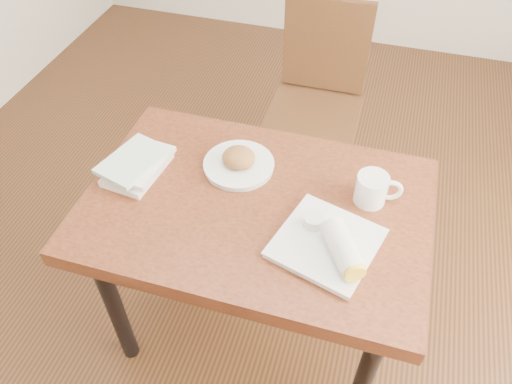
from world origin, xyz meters
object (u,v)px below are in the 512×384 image
(table, at_px, (256,222))
(chair_far, at_px, (318,91))
(coffee_mug, at_px, (373,189))
(plate_burrito, at_px, (331,244))
(plate_scone, at_px, (239,162))
(book_stack, at_px, (137,165))

(table, relative_size, chair_far, 1.15)
(coffee_mug, xyz_separation_m, plate_burrito, (-0.09, -0.24, -0.02))
(plate_scone, relative_size, plate_burrito, 0.71)
(plate_scone, relative_size, book_stack, 0.94)
(chair_far, xyz_separation_m, plate_scone, (-0.13, -0.82, 0.23))
(coffee_mug, xyz_separation_m, book_stack, (-0.77, -0.09, -0.02))
(chair_far, height_order, coffee_mug, chair_far)
(chair_far, bearing_deg, coffee_mug, -68.92)
(chair_far, relative_size, book_stack, 3.69)
(chair_far, distance_m, plate_burrito, 1.13)
(chair_far, xyz_separation_m, book_stack, (-0.45, -0.93, 0.23))
(chair_far, distance_m, book_stack, 1.06)
(plate_scone, bearing_deg, table, -53.89)
(chair_far, bearing_deg, plate_burrito, -77.51)
(table, height_order, chair_far, chair_far)
(plate_scone, xyz_separation_m, coffee_mug, (0.45, -0.02, 0.03))
(table, distance_m, coffee_mug, 0.40)
(plate_burrito, distance_m, book_stack, 0.70)
(plate_scone, relative_size, coffee_mug, 1.63)
(table, distance_m, book_stack, 0.44)
(plate_burrito, bearing_deg, plate_scone, 144.50)
(plate_burrito, height_order, book_stack, plate_burrito)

